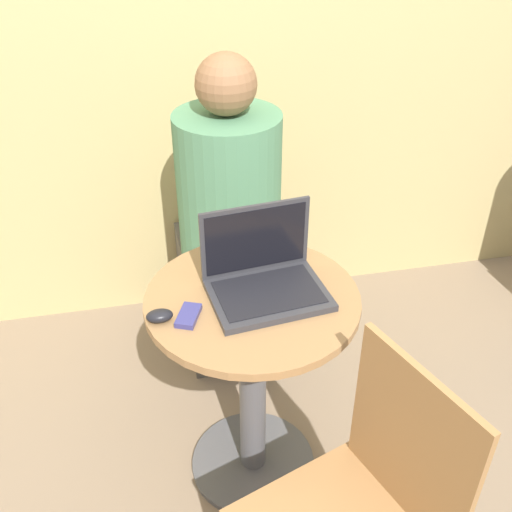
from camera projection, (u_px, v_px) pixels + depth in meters
The scene contains 7 objects.
ground_plane at pixel (253, 463), 2.09m from camera, with size 12.00×12.00×0.00m, color #7F6B56.
back_wall at pixel (196, 8), 2.18m from camera, with size 7.00×0.05×2.60m.
round_table at pixel (253, 363), 1.82m from camera, with size 0.61×0.61×0.74m.
laptop at pixel (264, 276), 1.67m from camera, with size 0.35×0.27×0.24m.
cell_phone at pixel (188, 316), 1.59m from camera, with size 0.08×0.11×0.02m.
computer_mouse at pixel (160, 316), 1.58m from camera, with size 0.07×0.05×0.03m.
person_seated at pixel (228, 241), 2.32m from camera, with size 0.37×0.58×1.26m.
Camera 1 is at (-0.26, -1.30, 1.77)m, focal length 42.00 mm.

